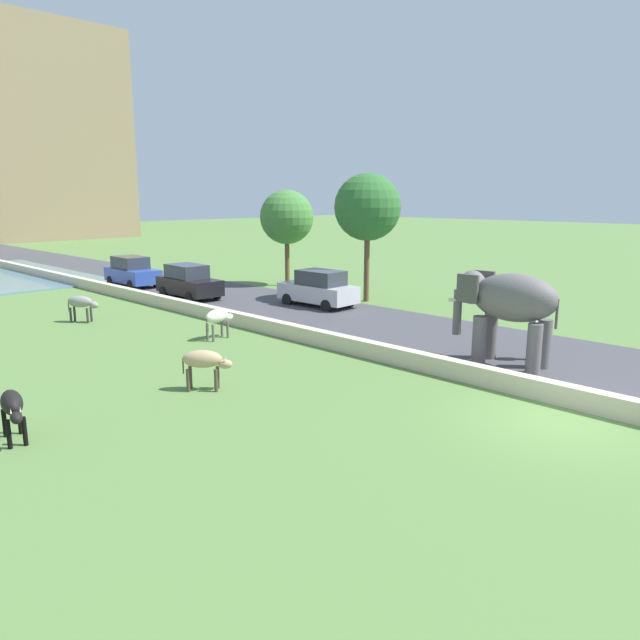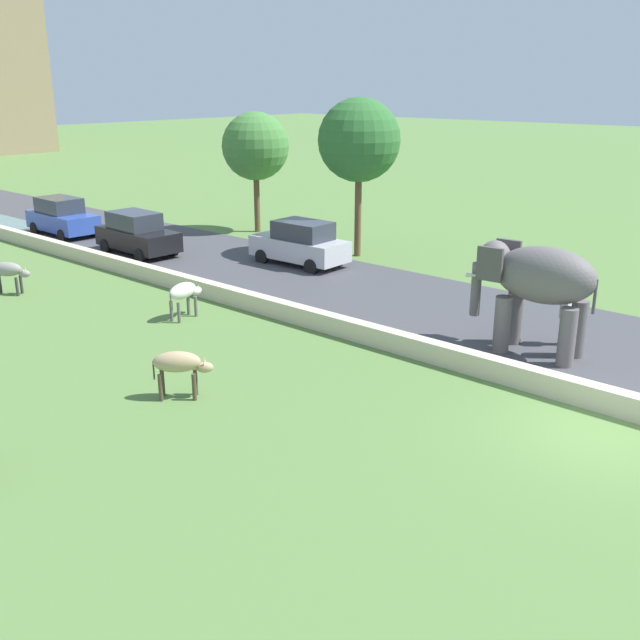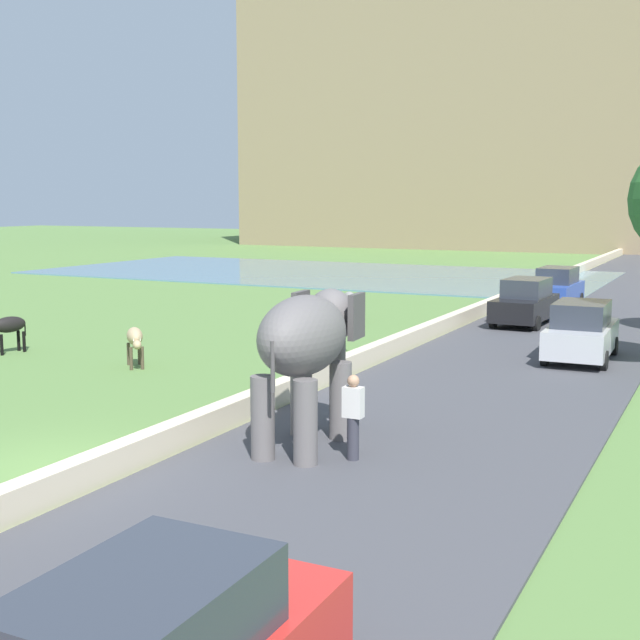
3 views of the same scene
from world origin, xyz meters
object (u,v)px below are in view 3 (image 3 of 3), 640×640
(car_silver, at_px, (581,332))
(cow_tan, at_px, (135,339))
(elephant, at_px, (308,344))
(cow_black, at_px, (8,327))
(cow_white, at_px, (328,326))
(person_beside_elephant, at_px, (353,416))
(cow_grey, at_px, (350,300))
(car_blue, at_px, (556,288))
(car_black, at_px, (525,302))

(car_silver, relative_size, cow_tan, 3.30)
(elephant, xyz_separation_m, cow_black, (-13.02, 4.82, -1.20))
(elephant, height_order, cow_black, elephant)
(cow_white, distance_m, cow_black, 9.98)
(person_beside_elephant, relative_size, cow_grey, 1.24)
(car_blue, bearing_deg, cow_white, -106.28)
(person_beside_elephant, relative_size, cow_black, 1.15)
(car_black, xyz_separation_m, cow_tan, (-8.05, -13.06, -0.06))
(car_silver, relative_size, car_black, 1.00)
(car_silver, xyz_separation_m, cow_grey, (-9.66, 4.73, -0.06))
(elephant, distance_m, car_black, 17.89)
(person_beside_elephant, xyz_separation_m, cow_grey, (-7.64, 16.54, -0.04))
(elephant, relative_size, cow_tan, 2.87)
(car_black, distance_m, cow_grey, 6.74)
(elephant, bearing_deg, cow_grey, 111.95)
(car_blue, xyz_separation_m, car_black, (0.00, -6.00, 0.00))
(car_silver, bearing_deg, person_beside_elephant, -99.71)
(car_silver, distance_m, cow_black, 17.47)
(car_blue, relative_size, cow_white, 2.85)
(person_beside_elephant, distance_m, car_blue, 24.32)
(cow_grey, bearing_deg, cow_tan, -97.77)
(car_blue, height_order, cow_black, car_blue)
(elephant, relative_size, person_beside_elephant, 2.16)
(car_silver, xyz_separation_m, cow_white, (-7.35, -1.92, -0.06))
(cow_white, height_order, cow_black, same)
(cow_tan, bearing_deg, cow_grey, 82.23)
(elephant, xyz_separation_m, cow_tan, (-8.03, 4.80, -1.20))
(car_blue, xyz_separation_m, cow_white, (-4.20, -14.40, -0.06))
(cow_tan, height_order, cow_grey, same)
(elephant, bearing_deg, person_beside_elephant, -20.72)
(person_beside_elephant, bearing_deg, elephant, 159.28)
(car_black, xyz_separation_m, cow_black, (-13.04, -13.04, -0.06))
(car_blue, distance_m, car_silver, 12.87)
(person_beside_elephant, bearing_deg, cow_black, 159.67)
(person_beside_elephant, bearing_deg, cow_grey, 114.79)
(elephant, distance_m, cow_grey, 17.41)
(elephant, distance_m, cow_tan, 9.43)
(car_silver, relative_size, cow_grey, 3.07)
(person_beside_elephant, distance_m, cow_grey, 18.22)
(car_silver, distance_m, cow_tan, 12.99)
(cow_grey, bearing_deg, car_blue, 49.98)
(cow_tan, xyz_separation_m, cow_grey, (1.54, 11.31, 0.00))
(car_blue, xyz_separation_m, cow_black, (-13.04, -19.04, -0.06))
(person_beside_elephant, xyz_separation_m, car_silver, (2.02, 11.81, 0.03))
(person_beside_elephant, relative_size, car_blue, 0.40)
(car_blue, bearing_deg, car_silver, -75.83)
(car_blue, distance_m, cow_grey, 10.12)
(car_blue, xyz_separation_m, cow_grey, (-6.51, -7.75, -0.06))
(cow_tan, bearing_deg, elephant, -30.84)
(person_beside_elephant, height_order, car_blue, car_blue)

